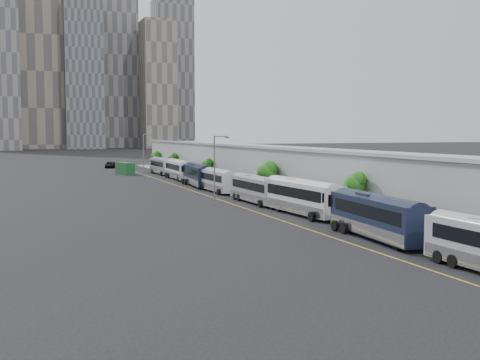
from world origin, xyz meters
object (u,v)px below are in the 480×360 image
bus_4 (217,182)px  suv (111,165)px  bus_7 (162,167)px  street_lamp_near (216,165)px  bus_5 (198,177)px  shipping_container (125,169)px  bus_1 (377,220)px  bus_2 (302,200)px  street_lamp_far (144,153)px  bus_3 (256,192)px  bus_6 (179,171)px

bus_4 → suv: (-6.20, 68.16, -0.70)m
bus_7 → street_lamp_near: (-6.44, -57.24, 3.60)m
bus_5 → shipping_container: 33.24m
bus_1 → bus_2: size_ratio=0.98×
bus_7 → street_lamp_near: 57.72m
street_lamp_far → shipping_container: bearing=95.5°
street_lamp_far → bus_7: bearing=62.8°
bus_3 → shipping_container: (-7.10, 58.49, -0.21)m
bus_7 → suv: 28.31m
bus_4 → suv: 68.45m
bus_3 → bus_5: bus_5 is taller
suv → bus_2: bearing=-74.0°
street_lamp_far → bus_2: bearing=-83.6°
bus_1 → bus_5: bearing=94.4°
bus_7 → street_lamp_near: bearing=-97.6°
shipping_container → suv: size_ratio=1.02×
bus_7 → street_lamp_far: size_ratio=1.40×
bus_2 → bus_3: (-0.66, 12.29, -0.17)m
bus_7 → bus_5: bearing=-92.8°
bus_3 → bus_7: (0.65, 56.45, 0.01)m
bus_2 → suv: bearing=90.6°
bus_2 → bus_4: size_ratio=1.12×
bus_2 → bus_7: bus_2 is taller
bus_7 → bus_3: bearing=-91.8°
bus_6 → bus_4: bearing=-90.5°
bus_1 → bus_2: (0.70, 16.13, 0.04)m
bus_3 → bus_4: bus_3 is taller
bus_1 → bus_7: bearing=93.8°
bus_2 → street_lamp_near: (-6.45, 11.49, 3.44)m
bus_7 → suv: (-7.03, 27.41, -0.71)m
bus_6 → suv: (-6.93, 42.20, -0.79)m
bus_1 → shipping_container: (-7.05, 86.91, -0.33)m
bus_3 → bus_6: bearing=88.4°
bus_1 → bus_6: bus_1 is taller
bus_3 → street_lamp_near: bearing=-173.0°
bus_1 → street_lamp_far: bearing=98.7°
bus_6 → street_lamp_far: bearing=160.0°
bus_6 → suv: bearing=100.4°
bus_4 → bus_5: bearing=89.0°
bus_7 → bus_4: bearing=-92.4°
bus_1 → shipping_container: bearing=98.9°
bus_1 → bus_5: bus_1 is taller
bus_6 → bus_7: bus_6 is taller
bus_3 → bus_4: bearing=89.8°
bus_6 → bus_2: bearing=-88.8°
bus_3 → street_lamp_near: street_lamp_near is taller
shipping_container → bus_4: bearing=-93.5°
bus_5 → bus_6: size_ratio=1.01×
bus_3 → suv: (-6.38, 83.86, -0.70)m
bus_1 → street_lamp_near: size_ratio=1.52×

